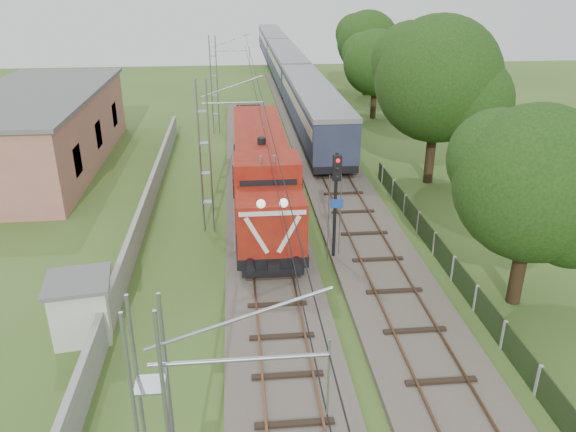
{
  "coord_description": "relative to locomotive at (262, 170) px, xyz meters",
  "views": [
    {
      "loc": [
        -1.43,
        -15.6,
        12.69
      ],
      "look_at": [
        0.89,
        8.37,
        2.2
      ],
      "focal_mm": 35.0,
      "sensor_mm": 36.0,
      "label": 1
    }
  ],
  "objects": [
    {
      "name": "ground",
      "position": [
        0.0,
        -14.69,
        -2.33
      ],
      "size": [
        140.0,
        140.0,
        0.0
      ],
      "primitive_type": "plane",
      "color": "#3B5A21",
      "rests_on": "ground"
    },
    {
      "name": "track_main",
      "position": [
        0.0,
        -7.69,
        -2.15
      ],
      "size": [
        4.2,
        70.0,
        0.45
      ],
      "color": "#6B6054",
      "rests_on": "ground"
    },
    {
      "name": "track_side",
      "position": [
        5.0,
        5.31,
        -2.15
      ],
      "size": [
        4.2,
        80.0,
        0.45
      ],
      "color": "#6B6054",
      "rests_on": "ground"
    },
    {
      "name": "catenary",
      "position": [
        -2.95,
        -2.69,
        1.72
      ],
      "size": [
        3.31,
        70.0,
        8.0
      ],
      "color": "gray",
      "rests_on": "ground"
    },
    {
      "name": "boundary_wall",
      "position": [
        -6.5,
        -2.69,
        -1.58
      ],
      "size": [
        0.25,
        40.0,
        1.5
      ],
      "primitive_type": "cube",
      "color": "#9E9E99",
      "rests_on": "ground"
    },
    {
      "name": "station_building",
      "position": [
        -15.0,
        9.31,
        0.3
      ],
      "size": [
        8.4,
        20.4,
        5.22
      ],
      "color": "#B0775F",
      "rests_on": "ground"
    },
    {
      "name": "fence",
      "position": [
        8.0,
        -11.69,
        -1.73
      ],
      "size": [
        0.12,
        32.0,
        1.2
      ],
      "color": "black",
      "rests_on": "ground"
    },
    {
      "name": "locomotive",
      "position": [
        0.0,
        0.0,
        0.0
      ],
      "size": [
        3.15,
        18.0,
        4.57
      ],
      "color": "black",
      "rests_on": "ground"
    },
    {
      "name": "coach_rake",
      "position": [
        5.0,
        38.57,
        0.25
      ],
      "size": [
        3.13,
        69.72,
        3.61
      ],
      "color": "black",
      "rests_on": "ground"
    },
    {
      "name": "signal_post",
      "position": [
        3.02,
        -6.95,
        1.36
      ],
      "size": [
        0.59,
        0.46,
        5.38
      ],
      "color": "black",
      "rests_on": "ground"
    },
    {
      "name": "relay_hut",
      "position": [
        -7.4,
        -11.8,
        -1.13
      ],
      "size": [
        2.63,
        2.63,
        2.39
      ],
      "color": "silver",
      "rests_on": "ground"
    },
    {
      "name": "tree_a",
      "position": [
        9.97,
        -11.16,
        2.87
      ],
      "size": [
        6.44,
        6.13,
        8.34
      ],
      "color": "#362016",
      "rests_on": "ground"
    },
    {
      "name": "tree_b",
      "position": [
        11.17,
        3.43,
        4.24
      ],
      "size": [
        8.13,
        7.74,
        10.54
      ],
      "color": "#362016",
      "rests_on": "ground"
    },
    {
      "name": "tree_c",
      "position": [
        11.67,
        21.08,
        2.72
      ],
      "size": [
        6.25,
        5.95,
        8.1
      ],
      "color": "#362016",
      "rests_on": "ground"
    },
    {
      "name": "tree_d",
      "position": [
        13.37,
        31.94,
        3.32
      ],
      "size": [
        6.99,
        6.66,
        9.06
      ],
      "color": "#362016",
      "rests_on": "ground"
    }
  ]
}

